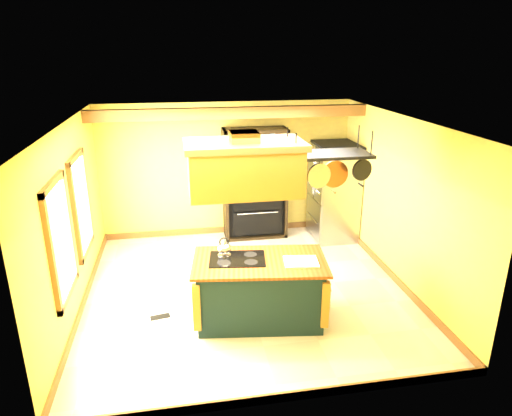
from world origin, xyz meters
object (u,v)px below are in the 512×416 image
object	(u,v)px
pot_rack	(328,161)
hutch	(255,195)
range_hood	(244,166)
kitchen_island	(259,289)
refrigerator	(334,193)

from	to	relation	value
pot_rack	hutch	distance (m)	3.42
pot_rack	hutch	size ratio (longest dim) A/B	0.52
range_hood	hutch	bearing A→B (deg)	77.87
kitchen_island	range_hood	bearing A→B (deg)	-172.18
pot_rack	kitchen_island	bearing A→B (deg)	-179.87
hutch	refrigerator	bearing A→B (deg)	-13.13
kitchen_island	hutch	bearing A→B (deg)	88.95
kitchen_island	range_hood	world-z (taller)	range_hood
refrigerator	hutch	size ratio (longest dim) A/B	0.85
kitchen_island	pot_rack	bearing A→B (deg)	7.66
range_hood	hutch	world-z (taller)	range_hood
range_hood	hutch	distance (m)	3.46
pot_rack	refrigerator	distance (m)	3.24
kitchen_island	pot_rack	world-z (taller)	pot_rack
range_hood	pot_rack	size ratio (longest dim) A/B	1.29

